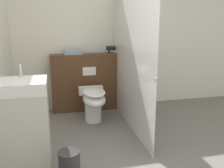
% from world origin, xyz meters
% --- Properties ---
extents(wall_back, '(8.00, 0.06, 2.50)m').
position_xyz_m(wall_back, '(0.00, 2.34, 1.25)').
color(wall_back, silver).
rests_on(wall_back, ground_plane).
extents(partition_panel, '(1.25, 0.24, 0.98)m').
position_xyz_m(partition_panel, '(-0.13, 2.17, 0.49)').
color(partition_panel, '#51331E').
rests_on(partition_panel, ground_plane).
extents(shower_glass, '(0.04, 1.94, 1.92)m').
position_xyz_m(shower_glass, '(0.35, 1.34, 0.96)').
color(shower_glass, silver).
rests_on(shower_glass, ground_plane).
extents(toilet, '(0.38, 0.69, 0.52)m').
position_xyz_m(toilet, '(-0.14, 1.56, 0.34)').
color(toilet, white).
rests_on(toilet, ground_plane).
extents(sink_vanity, '(0.53, 0.45, 1.08)m').
position_xyz_m(sink_vanity, '(-1.03, 0.59, 0.47)').
color(sink_vanity, beige).
rests_on(sink_vanity, ground_plane).
extents(hair_drier, '(0.18, 0.07, 0.13)m').
position_xyz_m(hair_drier, '(0.27, 2.15, 1.07)').
color(hair_drier, black).
rests_on(hair_drier, partition_panel).
extents(folded_towel, '(0.29, 0.17, 0.08)m').
position_xyz_m(folded_towel, '(-0.37, 2.16, 1.02)').
color(folded_towel, '#8C9EAD').
rests_on(folded_towel, partition_panel).
extents(waste_bin, '(0.22, 0.22, 0.28)m').
position_xyz_m(waste_bin, '(-0.59, 0.24, 0.14)').
color(waste_bin, '#2D2D2D').
rests_on(waste_bin, ground_plane).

